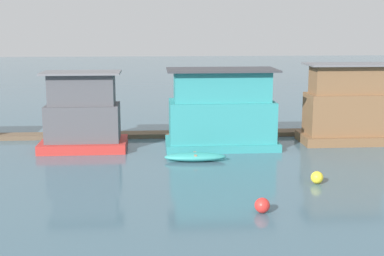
% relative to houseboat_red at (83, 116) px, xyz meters
% --- Properties ---
extents(ground_plane, '(200.00, 200.00, 0.00)m').
position_rel_houseboat_red_xyz_m(ground_plane, '(6.96, 0.45, -2.18)').
color(ground_plane, '#426070').
extents(dock_walkway, '(51.00, 1.43, 0.30)m').
position_rel_houseboat_red_xyz_m(dock_walkway, '(6.96, 3.63, -2.03)').
color(dock_walkway, brown).
rests_on(dock_walkway, ground_plane).
extents(houseboat_red, '(5.48, 3.45, 5.01)m').
position_rel_houseboat_red_xyz_m(houseboat_red, '(0.00, 0.00, 0.00)').
color(houseboat_red, red).
rests_on(houseboat_red, ground_plane).
extents(houseboat_teal, '(7.25, 3.72, 5.14)m').
position_rel_houseboat_red_xyz_m(houseboat_teal, '(8.92, -0.10, 0.17)').
color(houseboat_teal, teal).
rests_on(houseboat_teal, ground_plane).
extents(houseboat_brown, '(6.16, 3.23, 5.37)m').
position_rel_houseboat_red_xyz_m(houseboat_brown, '(17.58, 0.75, 0.20)').
color(houseboat_brown, brown).
rests_on(houseboat_brown, ground_plane).
extents(dinghy_teal, '(3.67, 1.25, 0.50)m').
position_rel_houseboat_red_xyz_m(dinghy_teal, '(6.93, -3.58, -1.93)').
color(dinghy_teal, teal).
rests_on(dinghy_teal, ground_plane).
extents(buoy_red, '(0.66, 0.66, 0.66)m').
position_rel_houseboat_red_xyz_m(buoy_red, '(9.09, -12.58, -1.85)').
color(buoy_red, red).
rests_on(buoy_red, ground_plane).
extents(buoy_yellow, '(0.64, 0.64, 0.64)m').
position_rel_houseboat_red_xyz_m(buoy_yellow, '(12.73, -8.56, -1.87)').
color(buoy_yellow, yellow).
rests_on(buoy_yellow, ground_plane).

